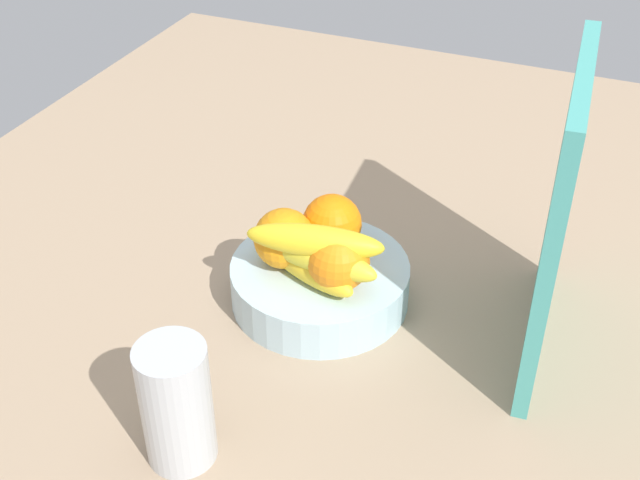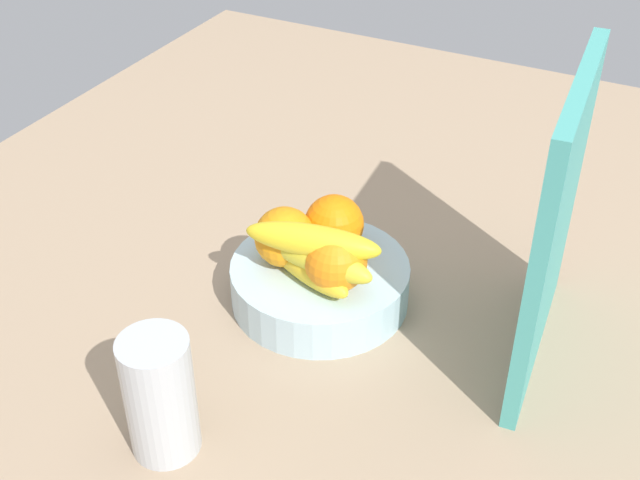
{
  "view_description": "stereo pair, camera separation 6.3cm",
  "coord_description": "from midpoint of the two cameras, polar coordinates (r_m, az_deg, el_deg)",
  "views": [
    {
      "loc": [
        74.97,
        32.01,
        70.21
      ],
      "look_at": [
        -3.52,
        -0.8,
        9.67
      ],
      "focal_mm": 46.71,
      "sensor_mm": 36.0,
      "label": 1
    },
    {
      "loc": [
        72.33,
        37.72,
        70.21
      ],
      "look_at": [
        -3.52,
        -0.8,
        9.67
      ],
      "focal_mm": 46.71,
      "sensor_mm": 36.0,
      "label": 2
    }
  ],
  "objects": [
    {
      "name": "orange_front_left",
      "position": [
        1.08,
        -0.85,
        1.1
      ],
      "size": [
        7.79,
        7.79,
        7.79
      ],
      "primitive_type": "sphere",
      "color": "orange",
      "rests_on": "fruit_bowl"
    },
    {
      "name": "fruit_bowl",
      "position": [
        1.08,
        -1.66,
        -2.98
      ],
      "size": [
        23.22,
        23.22,
        5.67
      ],
      "primitive_type": "cylinder",
      "color": "silver",
      "rests_on": "ground_plane"
    },
    {
      "name": "orange_front_right",
      "position": [
        1.05,
        -4.19,
        0.07
      ],
      "size": [
        7.79,
        7.79,
        7.79
      ],
      "primitive_type": "sphere",
      "color": "orange",
      "rests_on": "fruit_bowl"
    },
    {
      "name": "orange_center",
      "position": [
        1.01,
        -0.52,
        -1.45
      ],
      "size": [
        7.79,
        7.79,
        7.79
      ],
      "primitive_type": "sphere",
      "color": "orange",
      "rests_on": "fruit_bowl"
    },
    {
      "name": "thermos_tumbler",
      "position": [
        0.88,
        -11.87,
        -11.01
      ],
      "size": [
        7.44,
        7.44,
        14.76
      ],
      "primitive_type": "cylinder",
      "color": "#B7BCC1",
      "rests_on": "ground_plane"
    },
    {
      "name": "banana_bunch",
      "position": [
        1.02,
        -2.45,
        -0.88
      ],
      "size": [
        10.6,
        18.89,
        8.4
      ],
      "color": "yellow",
      "rests_on": "fruit_bowl"
    },
    {
      "name": "ground_plane",
      "position": [
        1.09,
        -2.0,
        -5.94
      ],
      "size": [
        180.0,
        140.0,
        3.0
      ],
      "primitive_type": "cube",
      "color": "tan"
    },
    {
      "name": "cutting_board",
      "position": [
        0.96,
        14.09,
        1.41
      ],
      "size": [
        28.05,
        4.02,
        36.0
      ],
      "primitive_type": "cube",
      "rotation": [
        0.0,
        0.0,
        0.08
      ],
      "color": "teal",
      "rests_on": "ground_plane"
    }
  ]
}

